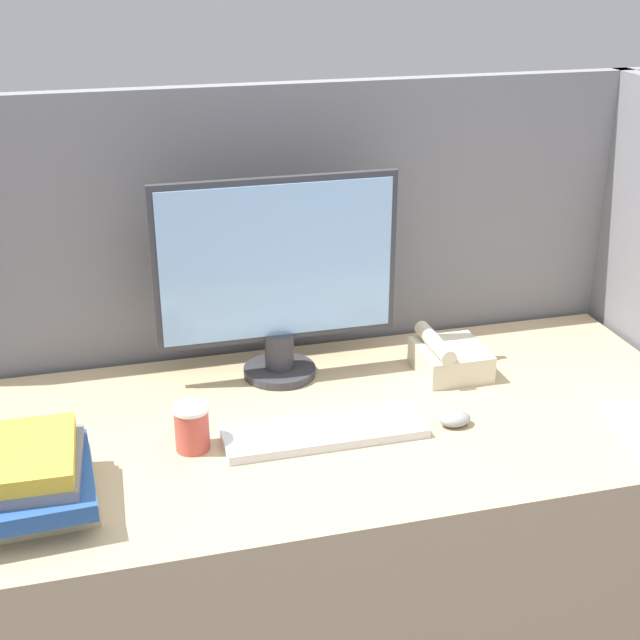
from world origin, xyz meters
The scene contains 8 objects.
cubicle_panel_rear centered at (0.00, 0.81, 0.72)m, with size 2.03×0.04×1.44m.
desk centered at (0.00, 0.39, 0.39)m, with size 1.63×0.78×0.78m.
monitor centered at (-0.09, 0.63, 1.02)m, with size 0.57×0.17×0.48m.
keyboard centered at (-0.06, 0.33, 0.79)m, with size 0.43×0.13×0.02m.
mouse centered at (0.22, 0.30, 0.79)m, with size 0.07×0.05×0.03m.
coffee_cup centered at (-0.34, 0.35, 0.83)m, with size 0.07×0.07×0.10m.
book_stack centered at (-0.65, 0.22, 0.84)m, with size 0.24×0.28×0.13m.
desk_telephone centered at (0.30, 0.54, 0.82)m, with size 0.16×0.18×0.10m.
Camera 1 is at (-0.49, -1.24, 1.75)m, focal length 50.00 mm.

